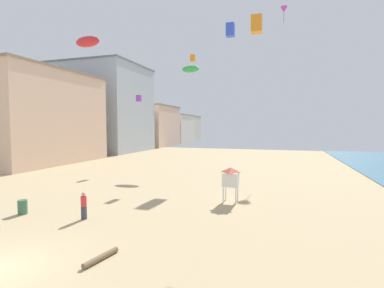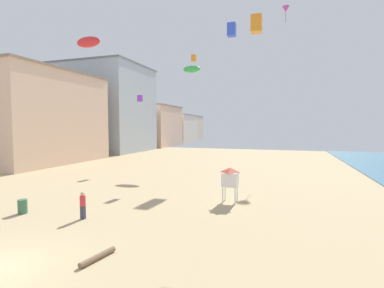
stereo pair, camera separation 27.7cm
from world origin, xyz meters
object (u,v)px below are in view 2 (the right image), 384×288
object	(u,v)px
kite_orange_box_2	(194,58)
lifeguard_stand	(230,177)
kite_orange_box	(256,24)
kite_purple_box	(140,98)
beach_trash_bin	(23,206)
driftwood_log	(98,257)
kite_green_parafoil	(192,69)
kite_flyer	(83,204)
kite_magenta_delta	(286,9)
kite_blue_box	(232,30)
kite_red_parafoil	(88,42)

from	to	relation	value
kite_orange_box_2	lifeguard_stand	bearing A→B (deg)	-61.45
kite_orange_box	kite_orange_box_2	bearing A→B (deg)	128.36
kite_orange_box_2	kite_purple_box	distance (m)	8.98
beach_trash_bin	kite_purple_box	world-z (taller)	kite_purple_box
beach_trash_bin	driftwood_log	world-z (taller)	beach_trash_bin
beach_trash_bin	kite_green_parafoil	xyz separation A→B (m)	(3.38, 24.05, 12.96)
kite_flyer	kite_magenta_delta	distance (m)	41.41
kite_flyer	kite_orange_box_2	bearing A→B (deg)	-122.39
lifeguard_stand	kite_orange_box_2	xyz separation A→B (m)	(-6.89, 12.66, 11.87)
kite_flyer	kite_blue_box	size ratio (longest dim) A/B	0.97
kite_flyer	beach_trash_bin	world-z (taller)	kite_flyer
driftwood_log	kite_blue_box	distance (m)	33.94
beach_trash_bin	kite_purple_box	size ratio (longest dim) A/B	1.07
kite_flyer	kite_blue_box	bearing A→B (deg)	-130.10
beach_trash_bin	kite_green_parafoil	size ratio (longest dim) A/B	0.36
driftwood_log	kite_orange_box	size ratio (longest dim) A/B	1.44
kite_orange_box_2	kite_magenta_delta	bearing A→B (deg)	53.17
lifeguard_stand	beach_trash_bin	distance (m)	13.88
kite_flyer	kite_red_parafoil	world-z (taller)	kite_red_parafoil
lifeguard_stand	driftwood_log	xyz separation A→B (m)	(-3.60, -10.47, -1.72)
driftwood_log	kite_red_parafoil	world-z (taller)	kite_red_parafoil
kite_orange_box	kite_flyer	bearing A→B (deg)	-137.44
kite_magenta_delta	kite_blue_box	world-z (taller)	kite_magenta_delta
lifeguard_stand	beach_trash_bin	xyz separation A→B (m)	(-12.05, -6.74, -1.39)
driftwood_log	kite_orange_box	world-z (taller)	kite_orange_box
kite_orange_box_2	kite_green_parafoil	size ratio (longest dim) A/B	0.33
lifeguard_stand	kite_purple_box	xyz separation A→B (m)	(-14.63, 13.41, 7.38)
kite_orange_box	kite_green_parafoil	distance (m)	18.35
driftwood_log	kite_purple_box	size ratio (longest dim) A/B	2.12
kite_red_parafoil	kite_magenta_delta	bearing A→B (deg)	53.59
kite_flyer	kite_blue_box	distance (m)	30.43
kite_green_parafoil	kite_blue_box	world-z (taller)	kite_blue_box
kite_flyer	kite_magenta_delta	xyz separation A→B (m)	(11.17, 32.90, 22.54)
kite_orange_box_2	kite_magenta_delta	xyz separation A→B (m)	(10.37, 13.84, 9.75)
kite_flyer	kite_green_parafoil	xyz separation A→B (m)	(-0.98, 23.71, 12.49)
kite_green_parafoil	kite_red_parafoil	bearing A→B (deg)	-110.38
kite_orange_box_2	kite_green_parafoil	xyz separation A→B (m)	(-1.78, 4.65, -0.30)
kite_orange_box	kite_blue_box	xyz separation A→B (m)	(-4.83, 16.06, 5.18)
driftwood_log	kite_blue_box	world-z (taller)	kite_blue_box
kite_flyer	kite_green_parafoil	distance (m)	26.82
kite_purple_box	kite_flyer	bearing A→B (deg)	-70.71
kite_red_parafoil	kite_purple_box	bearing A→B (deg)	92.66
kite_blue_box	kite_purple_box	size ratio (longest dim) A/B	2.00
beach_trash_bin	kite_orange_box	bearing A→B (deg)	32.96
lifeguard_stand	kite_red_parafoil	xyz separation A→B (m)	(-14.13, 2.63, 11.66)
lifeguard_stand	kite_purple_box	bearing A→B (deg)	146.98
kite_magenta_delta	kite_green_parafoil	distance (m)	18.25
kite_blue_box	driftwood_log	bearing A→B (deg)	-90.57
beach_trash_bin	kite_orange_box	world-z (taller)	kite_orange_box
kite_orange_box_2	kite_magenta_delta	world-z (taller)	kite_magenta_delta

